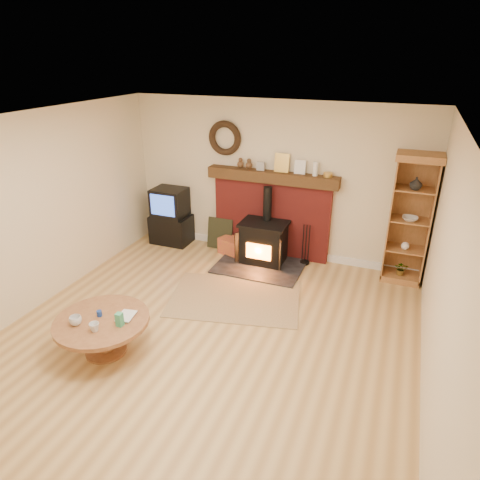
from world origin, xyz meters
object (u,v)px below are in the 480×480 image
at_px(curio_cabinet, 410,219).
at_px(coffee_table, 102,326).
at_px(tv_unit, 171,217).
at_px(wood_stove, 263,244).

distance_m(curio_cabinet, coffee_table, 4.52).
height_order(tv_unit, coffee_table, tv_unit).
xyz_separation_m(wood_stove, curio_cabinet, (2.18, 0.28, 0.64)).
bearing_deg(tv_unit, curio_cabinet, 1.24).
bearing_deg(coffee_table, tv_unit, 105.75).
bearing_deg(wood_stove, tv_unit, 173.95).
xyz_separation_m(tv_unit, coffee_table, (0.87, -3.09, -0.12)).
bearing_deg(coffee_table, wood_stove, 71.35).
height_order(curio_cabinet, coffee_table, curio_cabinet).
relative_size(wood_stove, coffee_table, 1.29).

